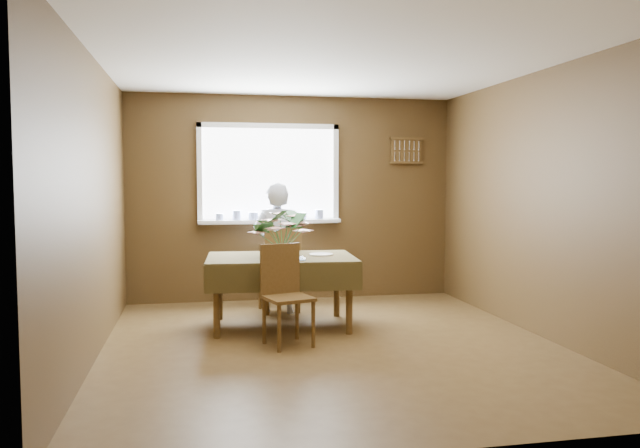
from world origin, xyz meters
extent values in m
plane|color=#4B3519|center=(0.00, 0.00, 0.00)|extent=(4.50, 4.50, 0.00)
plane|color=white|center=(0.00, 0.00, 2.50)|extent=(4.50, 4.50, 0.00)
plane|color=brown|center=(0.00, 2.25, 1.25)|extent=(4.00, 0.00, 4.00)
plane|color=brown|center=(0.00, -2.25, 1.25)|extent=(4.00, 0.00, 4.00)
plane|color=brown|center=(-2.00, 0.00, 1.25)|extent=(0.00, 4.50, 4.50)
plane|color=brown|center=(2.00, 0.00, 1.25)|extent=(0.00, 4.50, 4.50)
cube|color=white|center=(-0.30, 2.23, 1.55)|extent=(1.60, 0.01, 1.10)
cube|color=white|center=(-0.30, 2.22, 2.13)|extent=(1.72, 0.06, 0.06)
cube|color=white|center=(-0.30, 2.22, 0.97)|extent=(1.72, 0.06, 0.06)
cube|color=white|center=(-1.13, 2.22, 1.55)|extent=(0.06, 0.06, 1.22)
cube|color=white|center=(0.53, 2.22, 1.55)|extent=(0.06, 0.06, 1.22)
cube|color=white|center=(-0.30, 2.15, 0.98)|extent=(1.72, 0.20, 0.04)
cylinder|color=white|center=(-0.90, 2.13, 1.04)|extent=(0.09, 0.09, 0.08)
cylinder|color=white|center=(-0.70, 2.13, 1.06)|extent=(0.11, 0.11, 0.12)
cylinder|color=white|center=(-0.50, 2.13, 1.05)|extent=(0.12, 0.12, 0.09)
cylinder|color=white|center=(-0.30, 2.13, 1.06)|extent=(0.10, 0.10, 0.13)
cylinder|color=white|center=(-0.10, 2.13, 1.05)|extent=(0.11, 0.11, 0.10)
cylinder|color=white|center=(0.10, 2.13, 1.04)|extent=(0.09, 0.09, 0.08)
cylinder|color=white|center=(0.30, 2.13, 1.06)|extent=(0.11, 0.11, 0.12)
cube|color=brown|center=(1.45, 2.23, 1.85)|extent=(0.40, 0.03, 0.30)
cube|color=brown|center=(1.45, 2.21, 2.00)|extent=(0.44, 0.04, 0.03)
cube|color=brown|center=(1.45, 2.21, 1.70)|extent=(0.44, 0.04, 0.03)
cylinder|color=brown|center=(-1.00, 0.46, 0.33)|extent=(0.07, 0.07, 0.66)
cylinder|color=brown|center=(0.25, 0.37, 0.33)|extent=(0.07, 0.07, 0.66)
cylinder|color=brown|center=(-0.95, 1.25, 0.33)|extent=(0.07, 0.07, 0.66)
cylinder|color=brown|center=(0.30, 1.16, 0.33)|extent=(0.07, 0.07, 0.66)
cube|color=brown|center=(-0.35, 0.81, 0.68)|extent=(1.46, 1.03, 0.04)
cube|color=#2F2711|center=(-0.35, 0.81, 0.71)|extent=(1.52, 1.09, 0.01)
cube|color=#2F2711|center=(-0.38, 0.32, 0.57)|extent=(1.46, 0.11, 0.26)
cube|color=#2F2711|center=(-0.31, 1.31, 0.57)|extent=(1.46, 0.11, 0.26)
cube|color=#2F2711|center=(-1.08, 0.86, 0.57)|extent=(0.08, 0.99, 0.26)
cube|color=#2F2711|center=(0.38, 0.76, 0.57)|extent=(0.08, 0.99, 0.26)
cube|color=#4EAEDD|center=(-0.36, 0.58, 0.72)|extent=(0.44, 0.34, 0.01)
cylinder|color=brown|center=(-0.11, 1.75, 0.22)|extent=(0.04, 0.04, 0.45)
cylinder|color=brown|center=(-0.47, 1.71, 0.22)|extent=(0.04, 0.04, 0.45)
cylinder|color=brown|center=(-0.07, 1.40, 0.22)|extent=(0.04, 0.04, 0.45)
cylinder|color=brown|center=(-0.43, 1.36, 0.22)|extent=(0.04, 0.04, 0.45)
cube|color=brown|center=(-0.27, 1.55, 0.46)|extent=(0.46, 0.46, 0.03)
cube|color=brown|center=(-0.25, 1.36, 0.72)|extent=(0.42, 0.08, 0.50)
cylinder|color=brown|center=(-0.49, -0.13, 0.21)|extent=(0.04, 0.04, 0.41)
cylinder|color=brown|center=(-0.18, -0.04, 0.21)|extent=(0.04, 0.04, 0.41)
cylinder|color=brown|center=(-0.59, 0.18, 0.21)|extent=(0.04, 0.04, 0.41)
cylinder|color=brown|center=(-0.27, 0.28, 0.21)|extent=(0.04, 0.04, 0.41)
cube|color=brown|center=(-0.38, 0.07, 0.43)|extent=(0.48, 0.48, 0.03)
cube|color=brown|center=(-0.43, 0.24, 0.67)|extent=(0.38, 0.14, 0.46)
imported|color=white|center=(-0.30, 1.48, 0.72)|extent=(0.59, 0.46, 1.45)
cylinder|color=white|center=(-0.36, 0.61, 0.78)|extent=(0.11, 0.11, 0.14)
cylinder|color=#33662D|center=(-0.36, 0.61, 0.89)|extent=(0.06, 0.06, 0.10)
cylinder|color=white|center=(0.07, 0.83, 0.72)|extent=(0.28, 0.28, 0.01)
cube|color=silver|center=(-0.16, 0.60, 0.72)|extent=(0.03, 0.23, 0.00)
camera|label=1|loc=(-1.18, -5.35, 1.47)|focal=35.00mm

